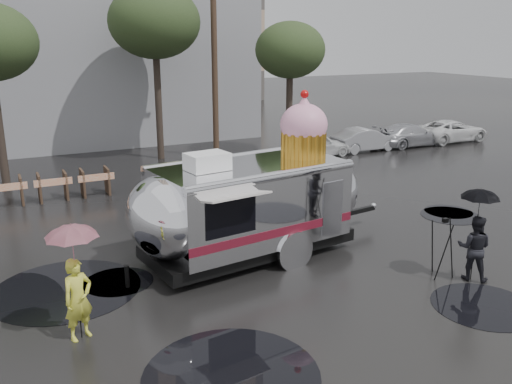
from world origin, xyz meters
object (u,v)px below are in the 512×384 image
airstream_trailer (253,200)px  person_left (78,299)px  tripod (443,242)px  person_right (474,248)px

airstream_trailer → person_left: 5.42m
airstream_trailer → person_left: size_ratio=4.93×
airstream_trailer → tripod: airstream_trailer is taller
person_right → tripod: (-0.57, 0.45, 0.09)m
person_right → tripod: bearing=13.1°
airstream_trailer → person_right: (4.14, -3.73, -0.75)m
person_left → person_right: bearing=-32.9°
airstream_trailer → person_right: size_ratio=5.05×
person_left → airstream_trailer: bearing=1.2°
airstream_trailer → tripod: bearing=-49.9°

